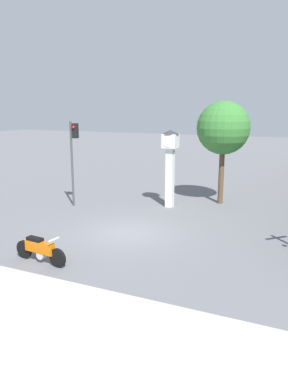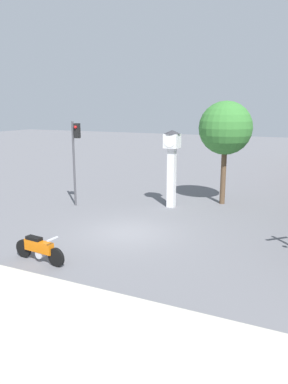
{
  "view_description": "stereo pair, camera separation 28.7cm",
  "coord_description": "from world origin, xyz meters",
  "px_view_note": "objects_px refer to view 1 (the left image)",
  "views": [
    {
      "loc": [
        7.23,
        -14.14,
        5.48
      ],
      "look_at": [
        0.77,
        0.04,
        1.93
      ],
      "focal_mm": 35.0,
      "sensor_mm": 36.0,
      "label": 1
    },
    {
      "loc": [
        7.49,
        -14.02,
        5.48
      ],
      "look_at": [
        0.77,
        0.04,
        1.93
      ],
      "focal_mm": 35.0,
      "sensor_mm": 36.0,
      "label": 2
    }
  ],
  "objects_px": {
    "clock_tower": "(170,157)",
    "street_tree": "(223,128)",
    "traffic_light": "(74,149)",
    "motorcycle": "(40,249)"
  },
  "relations": [
    {
      "from": "motorcycle",
      "to": "street_tree",
      "type": "xyz_separation_m",
      "value": [
        3.9,
        11.16,
        3.83
      ]
    },
    {
      "from": "clock_tower",
      "to": "street_tree",
      "type": "height_order",
      "value": "street_tree"
    },
    {
      "from": "street_tree",
      "to": "traffic_light",
      "type": "bearing_deg",
      "value": -151.37
    },
    {
      "from": "traffic_light",
      "to": "street_tree",
      "type": "relative_size",
      "value": 0.81
    },
    {
      "from": "motorcycle",
      "to": "street_tree",
      "type": "relative_size",
      "value": 0.4
    },
    {
      "from": "traffic_light",
      "to": "clock_tower",
      "type": "bearing_deg",
      "value": 22.32
    },
    {
      "from": "clock_tower",
      "to": "traffic_light",
      "type": "distance_m",
      "value": 5.33
    },
    {
      "from": "traffic_light",
      "to": "street_tree",
      "type": "bearing_deg",
      "value": 28.63
    },
    {
      "from": "street_tree",
      "to": "clock_tower",
      "type": "bearing_deg",
      "value": -140.55
    },
    {
      "from": "traffic_light",
      "to": "street_tree",
      "type": "xyz_separation_m",
      "value": [
        7.32,
        4.0,
        1.09
      ]
    }
  ]
}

